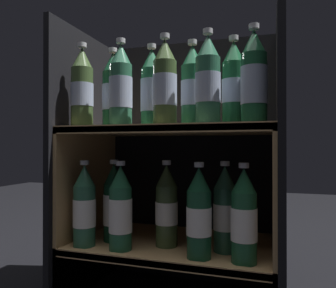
{
  "coord_description": "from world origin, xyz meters",
  "views": [
    {
      "loc": [
        0.32,
        -0.85,
        0.52
      ],
      "look_at": [
        0.0,
        0.14,
        0.52
      ],
      "focal_mm": 35.0,
      "sensor_mm": 36.0,
      "label": 1
    }
  ],
  "objects_px": {
    "bottle_lower_front_3": "(244,218)",
    "bottle_upper_back_0": "(113,93)",
    "bottle_upper_front_4": "(254,80)",
    "bottle_lower_back_2": "(225,211)",
    "bottle_upper_back_1": "(152,91)",
    "bottle_upper_back_2": "(192,88)",
    "bottle_upper_front_2": "(165,85)",
    "bottle_lower_back_1": "(167,207)",
    "bottle_lower_back_0": "(114,205)",
    "bottle_lower_front_1": "(121,210)",
    "bottle_lower_front_2": "(199,215)",
    "bottle_upper_back_3": "(234,86)",
    "bottle_lower_front_0": "(84,207)",
    "bottle_upper_front_0": "(82,90)",
    "bottle_upper_front_1": "(121,88)",
    "bottle_upper_front_3": "(208,82)"
  },
  "relations": [
    {
      "from": "bottle_lower_front_3",
      "to": "bottle_lower_back_0",
      "type": "bearing_deg",
      "value": 169.59
    },
    {
      "from": "bottle_upper_front_4",
      "to": "bottle_upper_front_2",
      "type": "bearing_deg",
      "value": 180.0
    },
    {
      "from": "bottle_upper_front_4",
      "to": "bottle_lower_back_2",
      "type": "distance_m",
      "value": 0.39
    },
    {
      "from": "bottle_upper_front_3",
      "to": "bottle_lower_front_3",
      "type": "height_order",
      "value": "bottle_upper_front_3"
    },
    {
      "from": "bottle_lower_front_1",
      "to": "bottle_lower_back_0",
      "type": "height_order",
      "value": "same"
    },
    {
      "from": "bottle_upper_front_4",
      "to": "bottle_lower_front_0",
      "type": "distance_m",
      "value": 0.64
    },
    {
      "from": "bottle_upper_front_3",
      "to": "bottle_upper_back_3",
      "type": "height_order",
      "value": "same"
    },
    {
      "from": "bottle_upper_front_4",
      "to": "bottle_lower_back_1",
      "type": "height_order",
      "value": "bottle_upper_front_4"
    },
    {
      "from": "bottle_upper_front_1",
      "to": "bottle_lower_front_0",
      "type": "distance_m",
      "value": 0.4
    },
    {
      "from": "bottle_lower_front_0",
      "to": "bottle_lower_front_3",
      "type": "xyz_separation_m",
      "value": [
        0.5,
        -0.0,
        -0.0
      ]
    },
    {
      "from": "bottle_upper_front_1",
      "to": "bottle_lower_back_1",
      "type": "relative_size",
      "value": 1.0
    },
    {
      "from": "bottle_lower_front_2",
      "to": "bottle_upper_back_2",
      "type": "bearing_deg",
      "value": 115.65
    },
    {
      "from": "bottle_upper_front_1",
      "to": "bottle_lower_back_2",
      "type": "relative_size",
      "value": 1.0
    },
    {
      "from": "bottle_upper_back_3",
      "to": "bottle_lower_front_2",
      "type": "bearing_deg",
      "value": -138.13
    },
    {
      "from": "bottle_upper_back_1",
      "to": "bottle_upper_back_3",
      "type": "bearing_deg",
      "value": 0.0
    },
    {
      "from": "bottle_upper_front_0",
      "to": "bottle_upper_front_1",
      "type": "distance_m",
      "value": 0.14
    },
    {
      "from": "bottle_upper_back_1",
      "to": "bottle_upper_back_2",
      "type": "bearing_deg",
      "value": 0.0
    },
    {
      "from": "bottle_upper_back_1",
      "to": "bottle_lower_front_3",
      "type": "distance_m",
      "value": 0.49
    },
    {
      "from": "bottle_upper_front_4",
      "to": "bottle_lower_back_2",
      "type": "relative_size",
      "value": 1.0
    },
    {
      "from": "bottle_lower_front_1",
      "to": "bottle_lower_front_2",
      "type": "bearing_deg",
      "value": 0.0
    },
    {
      "from": "bottle_upper_front_2",
      "to": "bottle_lower_back_1",
      "type": "distance_m",
      "value": 0.38
    },
    {
      "from": "bottle_upper_back_1",
      "to": "bottle_lower_back_2",
      "type": "height_order",
      "value": "bottle_upper_back_1"
    },
    {
      "from": "bottle_upper_back_0",
      "to": "bottle_lower_front_1",
      "type": "bearing_deg",
      "value": -49.54
    },
    {
      "from": "bottle_upper_front_0",
      "to": "bottle_upper_front_2",
      "type": "xyz_separation_m",
      "value": [
        0.28,
        0.0,
        -0.0
      ]
    },
    {
      "from": "bottle_upper_front_0",
      "to": "bottle_upper_back_2",
      "type": "distance_m",
      "value": 0.35
    },
    {
      "from": "bottle_upper_back_0",
      "to": "bottle_upper_back_3",
      "type": "xyz_separation_m",
      "value": [
        0.4,
        0.0,
        0.0
      ]
    },
    {
      "from": "bottle_lower_front_3",
      "to": "bottle_upper_back_0",
      "type": "bearing_deg",
      "value": 169.7
    },
    {
      "from": "bottle_upper_front_3",
      "to": "bottle_upper_back_2",
      "type": "bearing_deg",
      "value": 128.77
    },
    {
      "from": "bottle_upper_front_2",
      "to": "bottle_lower_front_1",
      "type": "height_order",
      "value": "bottle_upper_front_2"
    },
    {
      "from": "bottle_lower_back_0",
      "to": "bottle_lower_front_3",
      "type": "bearing_deg",
      "value": -10.41
    },
    {
      "from": "bottle_upper_back_0",
      "to": "bottle_lower_back_1",
      "type": "xyz_separation_m",
      "value": [
        0.19,
        0.0,
        -0.38
      ]
    },
    {
      "from": "bottle_upper_back_2",
      "to": "bottle_lower_front_0",
      "type": "distance_m",
      "value": 0.51
    },
    {
      "from": "bottle_upper_front_1",
      "to": "bottle_upper_back_2",
      "type": "height_order",
      "value": "same"
    },
    {
      "from": "bottle_upper_front_2",
      "to": "bottle_upper_front_4",
      "type": "height_order",
      "value": "same"
    },
    {
      "from": "bottle_upper_back_1",
      "to": "bottle_upper_back_3",
      "type": "height_order",
      "value": "same"
    },
    {
      "from": "bottle_upper_front_1",
      "to": "bottle_upper_front_2",
      "type": "relative_size",
      "value": 1.0
    },
    {
      "from": "bottle_upper_front_4",
      "to": "bottle_lower_back_1",
      "type": "bearing_deg",
      "value": 163.83
    },
    {
      "from": "bottle_upper_back_1",
      "to": "bottle_lower_back_1",
      "type": "relative_size",
      "value": 1.0
    },
    {
      "from": "bottle_upper_front_2",
      "to": "bottle_lower_back_2",
      "type": "xyz_separation_m",
      "value": [
        0.16,
        0.08,
        -0.38
      ]
    },
    {
      "from": "bottle_lower_back_0",
      "to": "bottle_lower_back_2",
      "type": "bearing_deg",
      "value": 0.0
    },
    {
      "from": "bottle_lower_front_3",
      "to": "bottle_upper_back_1",
      "type": "bearing_deg",
      "value": 165.06
    },
    {
      "from": "bottle_upper_back_2",
      "to": "bottle_upper_back_3",
      "type": "relative_size",
      "value": 1.0
    },
    {
      "from": "bottle_lower_front_0",
      "to": "bottle_lower_back_1",
      "type": "bearing_deg",
      "value": 17.7
    },
    {
      "from": "bottle_upper_back_3",
      "to": "bottle_lower_front_0",
      "type": "bearing_deg",
      "value": -170.2
    },
    {
      "from": "bottle_upper_back_0",
      "to": "bottle_upper_front_2",
      "type": "bearing_deg",
      "value": -20.67
    },
    {
      "from": "bottle_lower_back_2",
      "to": "bottle_upper_front_1",
      "type": "bearing_deg",
      "value": -165.48
    },
    {
      "from": "bottle_lower_front_1",
      "to": "bottle_lower_back_2",
      "type": "bearing_deg",
      "value": 14.51
    },
    {
      "from": "bottle_lower_back_0",
      "to": "bottle_upper_back_0",
      "type": "bearing_deg",
      "value": 180.0
    },
    {
      "from": "bottle_upper_back_3",
      "to": "bottle_lower_front_1",
      "type": "xyz_separation_m",
      "value": [
        -0.33,
        -0.08,
        -0.38
      ]
    },
    {
      "from": "bottle_upper_back_1",
      "to": "bottle_lower_front_2",
      "type": "bearing_deg",
      "value": -24.64
    }
  ]
}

